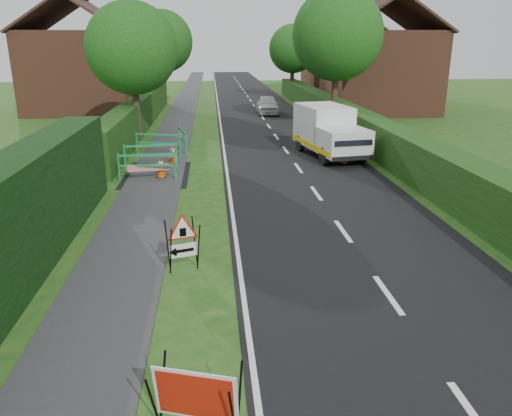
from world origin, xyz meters
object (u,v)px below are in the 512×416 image
triangle_sign (181,239)px  works_van (329,130)px  hatchback_car (268,105)px  red_rect_sign (195,397)px

triangle_sign → works_van: size_ratio=0.23×
triangle_sign → hatchback_car: 25.57m
triangle_sign → hatchback_car: bearing=61.6°
works_van → hatchback_car: bearing=85.0°
red_rect_sign → triangle_sign: bearing=112.6°
red_rect_sign → hatchback_car: 30.19m
red_rect_sign → triangle_sign: size_ratio=1.08×
works_van → hatchback_car: works_van is taller
red_rect_sign → works_van: bearing=89.1°
red_rect_sign → triangle_sign: 4.77m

